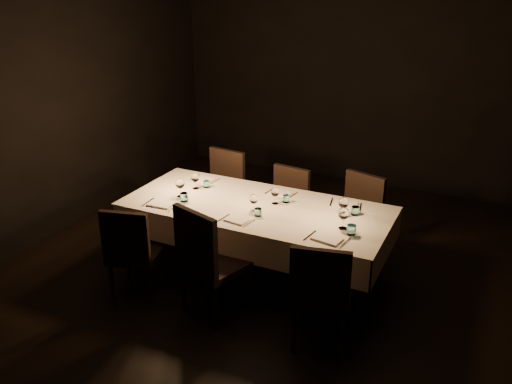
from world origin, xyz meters
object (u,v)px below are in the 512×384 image
at_px(chair_far_right, 357,215).
at_px(chair_far_left, 222,188).
at_px(dining_table, 256,213).
at_px(chair_far_center, 286,204).
at_px(chair_near_right, 321,292).
at_px(chair_near_center, 208,258).
at_px(chair_near_left, 132,249).

bearing_deg(chair_far_right, chair_far_left, -163.99).
relative_size(dining_table, chair_far_center, 2.86).
height_order(chair_far_left, chair_far_center, chair_far_left).
xyz_separation_m(dining_table, chair_far_center, (0.01, 0.73, -0.20)).
relative_size(chair_near_right, chair_far_right, 1.02).
relative_size(chair_far_left, chair_far_center, 1.08).
distance_m(chair_near_center, chair_far_center, 1.50).
bearing_deg(chair_near_left, chair_near_center, 170.18).
height_order(chair_near_right, chair_far_center, chair_near_right).
xyz_separation_m(dining_table, chair_near_center, (-0.09, -0.76, -0.12)).
bearing_deg(chair_far_center, chair_near_center, -86.17).
xyz_separation_m(chair_near_right, chair_far_left, (-1.72, 1.55, 0.00)).
height_order(chair_near_left, chair_near_right, chair_near_right).
relative_size(chair_near_center, chair_near_right, 1.09).
distance_m(chair_near_left, chair_far_center, 1.78).
bearing_deg(chair_far_right, chair_far_center, -162.67).
bearing_deg(dining_table, chair_far_right, 43.05).
xyz_separation_m(dining_table, chair_far_left, (-0.80, 0.76, -0.16)).
height_order(chair_near_center, chair_far_center, chair_near_center).
distance_m(dining_table, chair_far_left, 1.12).
distance_m(dining_table, chair_near_center, 0.78).
distance_m(chair_far_center, chair_far_right, 0.78).
height_order(chair_far_center, chair_far_right, chair_far_right).
distance_m(dining_table, chair_near_left, 1.20).
height_order(chair_near_center, chair_far_left, chair_near_center).
bearing_deg(chair_far_center, chair_near_right, -51.30).
height_order(chair_near_left, chair_far_center, chair_near_left).
xyz_separation_m(chair_far_left, chair_far_right, (1.59, -0.02, -0.01)).
xyz_separation_m(chair_near_left, chair_far_right, (1.64, 1.57, 0.01)).
relative_size(chair_near_left, chair_far_left, 0.96).
relative_size(chair_far_left, chair_far_right, 1.02).
relative_size(chair_near_left, chair_far_center, 1.03).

